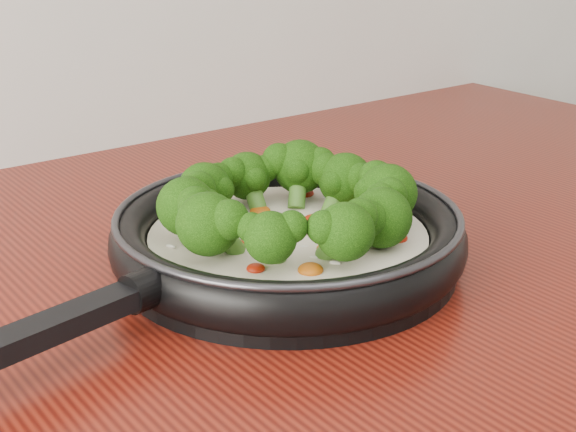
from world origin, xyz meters
TOP-DOWN VIEW (x-y plane):
  - skillet at (0.01, 1.03)m, footprint 0.54×0.38m

SIDE VIEW (x-z plane):
  - skillet at x=0.01m, z-range 0.89..0.98m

